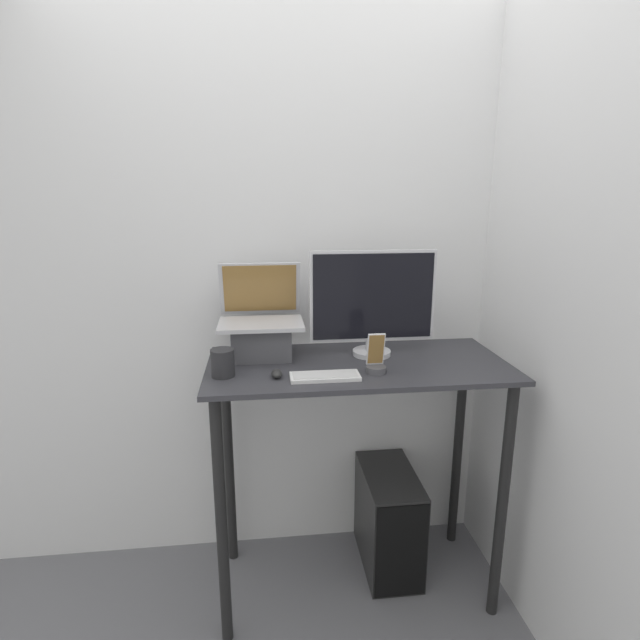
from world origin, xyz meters
The scene contains 11 objects.
ground_plane centered at (0.00, 0.00, 0.00)m, with size 12.00×12.00×0.00m, color slate.
wall_back centered at (0.00, 0.64, 1.30)m, with size 6.00×0.05×2.60m.
wall_side_right centered at (0.68, 0.00, 1.30)m, with size 0.05×6.00×2.60m.
desk centered at (0.00, 0.28, 0.84)m, with size 1.19×0.56×1.04m.
laptop centered at (-0.38, 0.40, 1.15)m, with size 0.34×0.28×0.38m.
monitor centered at (0.08, 0.37, 1.26)m, with size 0.52×0.16×0.44m.
keyboard centered at (-0.15, 0.12, 1.05)m, with size 0.25×0.10×0.02m.
mouse centered at (-0.33, 0.15, 1.06)m, with size 0.04×0.07×0.03m.
cell_phone centered at (0.05, 0.16, 1.08)m, with size 0.08×0.08×0.15m.
computer_tower centered at (0.18, 0.39, 0.23)m, with size 0.24×0.45×0.46m.
mug centered at (-0.52, 0.19, 1.10)m, with size 0.09×0.09×0.10m.
Camera 1 is at (-0.37, -1.58, 1.70)m, focal length 28.00 mm.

